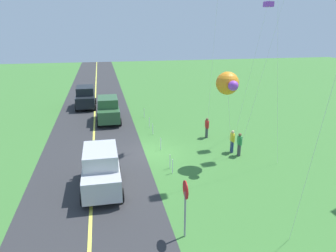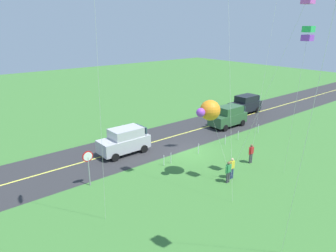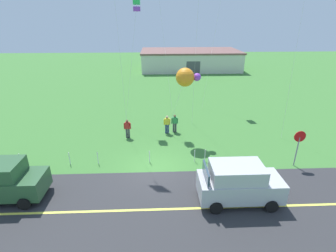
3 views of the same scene
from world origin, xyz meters
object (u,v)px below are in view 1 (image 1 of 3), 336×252
at_px(car_parked_west_far, 86,97).
at_px(car_suv_foreground, 101,169).
at_px(car_parked_west_near, 108,109).
at_px(person_adult_near, 207,127).
at_px(person_adult_companion, 232,140).
at_px(person_child_watcher, 239,144).
at_px(kite_blue_mid, 228,83).
at_px(stop_sign, 185,198).
at_px(kite_cyan_top, 269,1).

bearing_deg(car_parked_west_far, car_suv_foreground, 4.54).
relative_size(car_suv_foreground, car_parked_west_near, 1.00).
distance_m(person_adult_near, person_adult_companion, 3.37).
relative_size(person_child_watcher, kite_blue_mid, 0.28).
bearing_deg(person_adult_near, person_adult_companion, 106.71).
relative_size(stop_sign, person_child_watcher, 1.60).
distance_m(stop_sign, kite_cyan_top, 16.08).
height_order(person_child_watcher, kite_blue_mid, kite_blue_mid).
bearing_deg(person_child_watcher, car_suv_foreground, 125.97).
relative_size(car_suv_foreground, stop_sign, 1.72).
xyz_separation_m(person_child_watcher, kite_blue_mid, (0.71, -1.37, 4.25)).
xyz_separation_m(person_adult_near, kite_cyan_top, (0.93, 3.83, 9.21)).
bearing_deg(stop_sign, kite_cyan_top, 141.08).
bearing_deg(car_parked_west_near, car_suv_foreground, -3.31).
bearing_deg(car_parked_west_far, person_adult_companion, 34.30).
distance_m(car_parked_west_near, kite_blue_mid, 13.38).
xyz_separation_m(stop_sign, person_adult_near, (-11.65, 4.83, -0.94)).
xyz_separation_m(person_child_watcher, kite_cyan_top, (-3.02, 2.85, 9.21)).
bearing_deg(person_adult_near, person_child_watcher, 107.88).
bearing_deg(person_child_watcher, person_adult_near, 32.85).
bearing_deg(kite_blue_mid, person_adult_companion, 140.50).
height_order(stop_sign, person_adult_near, stop_sign).
distance_m(car_parked_west_far, kite_cyan_top, 20.66).
bearing_deg(kite_blue_mid, car_parked_west_near, -146.64).
bearing_deg(person_adult_near, car_suv_foreground, 43.59).
distance_m(car_suv_foreground, kite_blue_mid, 8.97).
bearing_deg(kite_blue_mid, stop_sign, -32.41).
height_order(car_suv_foreground, kite_cyan_top, kite_cyan_top).
bearing_deg(person_adult_companion, car_parked_west_far, -45.21).
bearing_deg(person_adult_companion, kite_blue_mid, 60.99).
height_order(person_adult_companion, person_child_watcher, same).
bearing_deg(kite_cyan_top, car_parked_west_near, -121.67).
bearing_deg(person_adult_near, stop_sign, 71.48).
bearing_deg(car_parked_west_near, kite_cyan_top, 58.33).
xyz_separation_m(car_suv_foreground, person_adult_near, (-6.75, 8.16, -0.29)).
distance_m(person_adult_near, kite_cyan_top, 10.02).
bearing_deg(stop_sign, car_parked_west_near, -171.64).
height_order(stop_sign, kite_cyan_top, kite_cyan_top).
relative_size(car_parked_west_near, stop_sign, 1.72).
relative_size(car_suv_foreground, person_child_watcher, 2.75).
relative_size(car_parked_west_near, person_adult_companion, 2.75).
relative_size(car_suv_foreground, kite_cyan_top, 0.42).
xyz_separation_m(person_adult_near, person_adult_companion, (3.29, 0.74, 0.00)).
distance_m(car_parked_west_near, stop_sign, 17.87).
height_order(car_parked_west_far, person_adult_companion, car_parked_west_far).
relative_size(stop_sign, person_adult_companion, 1.60).
bearing_deg(kite_blue_mid, car_parked_west_far, -150.87).
bearing_deg(person_child_watcher, car_parked_west_near, 59.08).
relative_size(car_parked_west_far, car_parked_west_near, 1.00).
bearing_deg(car_parked_west_far, stop_sign, 11.54).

